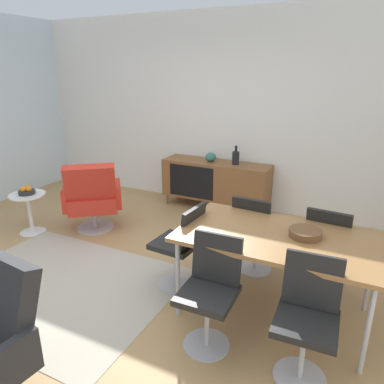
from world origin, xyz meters
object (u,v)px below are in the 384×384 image
Objects in this scene: dining_chair_front_left at (210,288)px; dining_chair_near_window at (181,243)px; dining_chair_back_right at (328,245)px; side_table_round at (29,209)px; wooden_bowl_on_table at (305,233)px; dining_chair_front_right at (307,315)px; lounge_chair_red at (92,196)px; vase_cobalt at (236,158)px; vase_sculptural_dark at (211,157)px; sideboard at (215,180)px; dining_chair_back_left at (255,231)px; dining_table at (278,240)px; fruit_bowl at (27,191)px.

dining_chair_front_left is 1.00× the size of dining_chair_near_window.
dining_chair_back_right reaches higher than side_table_round.
dining_chair_front_right is at bearing -76.56° from wooden_bowl_on_table.
wooden_bowl_on_table is 1.13m from dining_chair_near_window.
vase_cobalt is at bearing 45.43° from lounge_chair_red.
vase_sculptural_dark is at bearing 125.03° from dining_chair_front_right.
dining_chair_front_right is at bearing -22.76° from lounge_chair_red.
vase_cobalt reaches higher than lounge_chair_red.
lounge_chair_red reaches higher than dining_chair_near_window.
dining_chair_front_right is at bearing -56.21° from sideboard.
dining_chair_front_right reaches higher than side_table_round.
dining_chair_back_left is at bearing -55.00° from sideboard.
side_table_round is (-2.86, 0.80, -0.15)m from dining_chair_front_left.
sideboard is at bearing 52.21° from lounge_chair_red.
vase_sculptural_dark is 0.18× the size of dining_chair_front_left.
dining_table is 3.08× the size of side_table_round.
dining_chair_front_left is 1.65× the size of side_table_round.
vase_sculptural_dark is 0.18× the size of dining_chair_front_right.
vase_sculptural_dark reaches higher than dining_table.
side_table_round is (-2.10, -1.83, -0.50)m from vase_cobalt.
dining_chair_near_window reaches higher than dining_table.
lounge_chair_red is at bearing 177.77° from dining_chair_back_left.
vase_cobalt reaches higher than dining_chair_back_right.
dining_chair_front_left is at bearing -121.94° from dining_chair_back_right.
dining_table is 0.70m from dining_chair_back_right.
wooden_bowl_on_table is at bearing 48.77° from dining_chair_front_left.
lounge_chair_red is at bearing 168.03° from wooden_bowl_on_table.
dining_chair_front_left is (0.00, -1.12, 0.00)m from dining_chair_back_left.
vase_cobalt is at bearing 118.20° from dining_table.
lounge_chair_red is 0.81m from fruit_bowl.
sideboard is 1.87× the size of dining_chair_front_left.
vase_cobalt reaches higher than wooden_bowl_on_table.
dining_chair_near_window is 0.90× the size of lounge_chair_red.
wooden_bowl_on_table is at bearing -49.79° from vase_sculptural_dark.
dining_chair_front_right and dining_chair_front_left have the same top height.
fruit_bowl reaches higher than side_table_round.
dining_table is at bearing -57.65° from dining_chair_back_left.
side_table_round is (-3.41, 0.17, -0.45)m from wooden_bowl_on_table.
vase_cobalt is 0.31× the size of dining_chair_front_left.
fruit_bowl is (-1.80, -1.83, 0.12)m from sideboard.
vase_sculptural_dark is 2.19m from dining_chair_near_window.
dining_chair_front_right is (0.15, -0.63, -0.30)m from wooden_bowl_on_table.
dining_chair_front_right is 1.00× the size of dining_chair_front_left.
vase_cobalt reaches higher than dining_chair_back_left.
dining_chair_back_left is (-0.70, 1.12, 0.00)m from dining_chair_front_right.
lounge_chair_red is at bearing 158.32° from dining_chair_near_window.
dining_chair_back_right is 2.86m from lounge_chair_red.
dining_table reaches higher than side_table_round.
dining_chair_back_right is 0.70m from dining_chair_back_left.
dining_chair_back_left is 2.88m from fruit_bowl.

